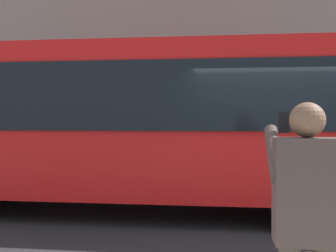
{
  "coord_description": "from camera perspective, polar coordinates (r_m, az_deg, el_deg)",
  "views": [
    {
      "loc": [
        0.79,
        7.07,
        1.75
      ],
      "look_at": [
        1.78,
        -0.46,
        1.6
      ],
      "focal_mm": 45.19,
      "sensor_mm": 36.0,
      "label": 1
    }
  ],
  "objects": [
    {
      "name": "ground_plane",
      "position": [
        7.33,
        13.77,
        -12.74
      ],
      "size": [
        60.0,
        60.0,
        0.0
      ],
      "primitive_type": "plane",
      "color": "#232326"
    },
    {
      "name": "pedestrian_photographer",
      "position": [
        2.82,
        18.26,
        -11.48
      ],
      "size": [
        0.53,
        0.52,
        1.7
      ],
      "color": "#4C4238",
      "rests_on": "sidewalk_curb"
    },
    {
      "name": "red_bus",
      "position": [
        7.9,
        -5.98,
        0.61
      ],
      "size": [
        9.05,
        2.54,
        3.08
      ],
      "color": "red",
      "rests_on": "ground_plane"
    }
  ]
}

